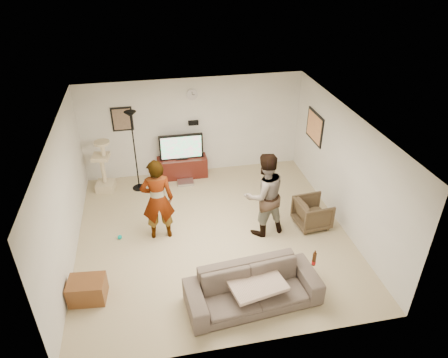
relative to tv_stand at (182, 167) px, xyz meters
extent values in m
cube|color=#BCB08A|center=(0.35, -2.50, -0.27)|extent=(5.50, 5.50, 0.02)
cube|color=silver|center=(0.35, -2.50, 2.25)|extent=(5.50, 5.50, 0.02)
cube|color=white|center=(0.35, 0.25, 0.99)|extent=(5.50, 0.04, 2.50)
cube|color=white|center=(0.35, -5.25, 0.99)|extent=(5.50, 0.04, 2.50)
cube|color=white|center=(-2.40, -2.50, 0.99)|extent=(0.04, 5.50, 2.50)
cube|color=white|center=(3.10, -2.50, 0.99)|extent=(0.04, 5.50, 2.50)
cylinder|color=white|center=(0.35, 0.22, 1.84)|extent=(0.26, 0.04, 0.26)
cube|color=black|center=(0.35, 0.19, 1.12)|extent=(0.25, 0.10, 0.10)
cube|color=brown|center=(-1.35, 0.23, 1.34)|extent=(0.42, 0.03, 0.52)
cube|color=#E0915B|center=(3.08, -0.90, 1.24)|extent=(0.03, 0.78, 0.62)
cube|color=#3B110C|center=(0.00, 0.00, 0.00)|extent=(1.25, 0.45, 0.52)
cube|color=silver|center=(0.02, -0.40, -0.23)|extent=(0.40, 0.30, 0.07)
cube|color=black|center=(0.00, 0.00, 0.58)|extent=(1.09, 0.08, 0.65)
cube|color=#1DE57B|center=(0.00, -0.04, 0.58)|extent=(1.00, 0.01, 0.57)
cylinder|color=black|center=(-1.12, -0.38, 0.74)|extent=(0.32, 0.32, 2.01)
cube|color=#C8B893|center=(-1.92, -0.27, 0.40)|extent=(0.49, 0.49, 1.32)
imported|color=#9E9EA0|center=(-0.72, -2.34, 0.63)|extent=(0.65, 0.43, 1.77)
imported|color=teal|center=(1.39, -2.61, 0.65)|extent=(1.00, 0.85, 1.82)
imported|color=brown|center=(0.69, -4.45, 0.07)|extent=(2.31, 1.08, 0.65)
cube|color=beige|center=(0.74, -4.45, 0.18)|extent=(1.02, 0.87, 0.06)
cylinder|color=#3D200E|center=(1.72, -4.45, 0.52)|extent=(0.06, 0.06, 0.25)
imported|color=#453725|center=(2.48, -2.62, 0.05)|extent=(0.75, 0.73, 0.63)
cube|color=brown|center=(-2.05, -3.83, -0.06)|extent=(0.65, 0.52, 0.41)
sphere|color=#00B0AD|center=(-1.56, -2.29, -0.22)|extent=(0.09, 0.09, 0.09)
camera|label=1|loc=(-0.75, -9.16, 5.12)|focal=32.73mm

